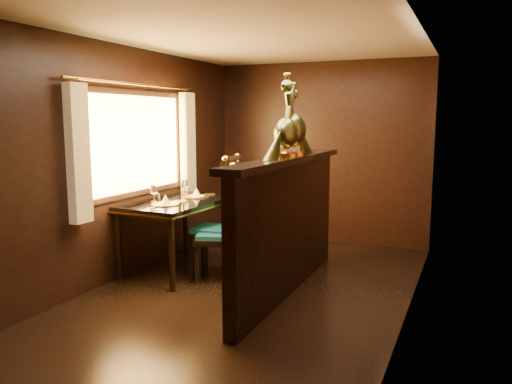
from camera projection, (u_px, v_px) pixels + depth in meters
ground at (246, 296)px, 4.88m from camera, size 5.00×5.00×0.00m
room_shell at (238, 134)px, 4.70m from camera, size 3.04×5.04×2.52m
partition at (288, 222)px, 4.92m from camera, size 0.26×2.70×1.36m
dining_table at (179, 207)px, 5.63m from camera, size 0.90×1.41×1.01m
chair_left at (228, 218)px, 5.34m from camera, size 0.60×0.61×1.29m
chair_right at (225, 213)px, 5.49m from camera, size 0.54×0.56×1.35m
peacock_left at (286, 119)px, 4.71m from camera, size 0.23×0.60×0.72m
peacock_right at (294, 115)px, 4.89m from camera, size 0.25×0.67×0.79m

